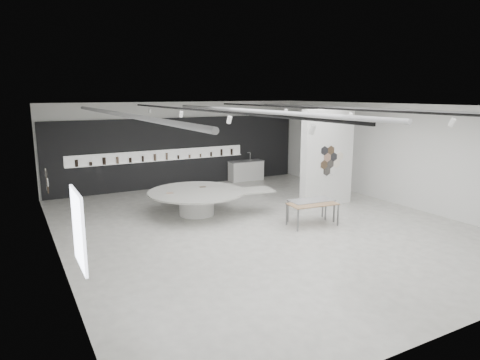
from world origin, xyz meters
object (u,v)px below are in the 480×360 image
display_island (199,199)px  kitchen_counter (246,170)px  sample_table_wood (313,205)px  sample_table_stone (311,202)px  partition_column (327,158)px

display_island → kitchen_counter: 6.27m
sample_table_wood → sample_table_stone: bearing=58.3°
display_island → sample_table_wood: (2.69, -2.91, 0.12)m
display_island → sample_table_stone: bearing=-33.1°
display_island → kitchen_counter: kitchen_counter is taller
sample_table_wood → sample_table_stone: 0.38m
display_island → kitchen_counter: size_ratio=2.62×
sample_table_wood → partition_column: bearing=41.3°
display_island → sample_table_stone: 3.88m
sample_table_stone → kitchen_counter: (1.54, 7.03, -0.20)m
sample_table_wood → kitchen_counter: kitchen_counter is taller
sample_table_stone → kitchen_counter: 7.20m
sample_table_wood → sample_table_stone: sample_table_stone is taller
kitchen_counter → sample_table_stone: bearing=-101.0°
partition_column → sample_table_stone: (-1.86, -1.48, -1.12)m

